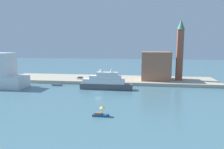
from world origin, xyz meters
name	(u,v)px	position (x,y,z in m)	size (l,w,h in m)	color
ground	(98,93)	(0.00, 0.00, 0.00)	(400.00, 400.00, 0.00)	slate
quay_dock	(109,80)	(0.00, 27.84, 0.76)	(110.00, 23.69, 1.51)	#ADA38E
large_yacht	(106,82)	(1.95, 6.74, 3.03)	(22.78, 3.90, 10.99)	#4C4C51
small_motorboat	(101,113)	(6.69, -27.87, 0.94)	(4.49, 1.62, 2.91)	navy
work_barge	(57,85)	(-22.38, 11.63, 0.40)	(4.57, 1.40, 0.79)	#595966
harbor_building	(156,66)	(24.44, 27.11, 8.61)	(14.34, 13.11, 14.20)	#9E664C
bell_tower	(180,48)	(36.07, 27.42, 17.81)	(3.86, 3.86, 30.08)	#93513D
parked_car	(81,78)	(-13.99, 22.49, 2.04)	(4.00, 1.72, 1.24)	silver
person_figure	(87,79)	(-9.31, 18.21, 2.31)	(0.36, 0.36, 1.71)	#334C8C
mooring_bollard	(116,81)	(5.07, 16.96, 1.88)	(0.56, 0.56, 0.74)	black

